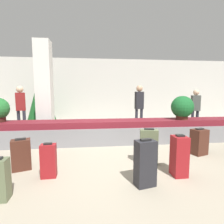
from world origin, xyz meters
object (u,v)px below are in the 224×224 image
Objects in this scene: suitcase_2 at (149,147)px; traveler_1 at (21,105)px; pillar at (44,89)px; decorated_tree at (41,97)px; suitcase_0 at (49,161)px; suitcase_1 at (179,156)px; suitcase_3 at (199,142)px; traveler_0 at (139,103)px; potted_plant_0 at (182,108)px; traveler_2 at (195,106)px; suitcase_5 at (145,163)px; suitcase_6 at (21,154)px.

traveler_1 reaches higher than suitcase_2.
pillar is 1.92m from decorated_tree.
suitcase_1 is at bearing -7.93° from suitcase_0.
decorated_tree reaches higher than traveler_1.
suitcase_3 is 0.36× the size of traveler_0.
pillar is at bearing -47.63° from traveler_1.
traveler_2 is (1.29, 1.38, -0.09)m from potted_plant_0.
potted_plant_0 is at bearing 109.13° from traveler_0.
suitcase_5 is at bearing -159.66° from suitcase_1.
suitcase_0 is 0.71m from suitcase_6.
suitcase_5 is 5.02m from traveler_2.
suitcase_6 is at bearing -158.84° from potted_plant_0.
suitcase_3 reaches higher than suitcase_6.
suitcase_0 is 3.43m from suitcase_3.
traveler_2 reaches higher than suitcase_3.
traveler_1 is at bearing 113.91° from suitcase_0.
potted_plant_0 reaches higher than suitcase_2.
suitcase_5 is 0.32× the size of decorated_tree.
suitcase_3 reaches higher than suitcase_0.
pillar is at bearing 111.75° from suitcase_5.
potted_plant_0 is 1.87m from traveler_0.
decorated_tree is (-3.77, 5.07, 0.92)m from suitcase_1.
potted_plant_0 reaches higher than suitcase_5.
suitcase_3 is 0.37× the size of traveler_1.
decorated_tree is at bearing -27.19° from traveler_0.
traveler_2 is at bearing 163.56° from traveler_0.
decorated_tree is (-0.84, 4.48, 0.99)m from suitcase_6.
suitcase_1 is at bearing -118.69° from potted_plant_0.
traveler_2 reaches higher than suitcase_0.
pillar reaches higher than potted_plant_0.
traveler_2 is at bearing 32.05° from suitcase_0.
potted_plant_0 is (4.34, -1.10, -0.56)m from pillar.
traveler_1 reaches higher than suitcase_5.
suitcase_5 is 6.21m from decorated_tree.
pillar is 5.68m from traveler_2.
traveler_1 reaches higher than suitcase_3.
suitcase_5 is at bearing -18.95° from suitcase_0.
suitcase_6 is 4.67m from decorated_tree.
traveler_1 is (-1.84, 3.65, 0.74)m from suitcase_0.
potted_plant_0 is 0.45× the size of traveler_2.
suitcase_2 is 1.23× the size of suitcase_6.
suitcase_5 is (2.44, -3.54, -1.22)m from pillar.
suitcase_1 is (2.33, -0.21, 0.07)m from suitcase_0.
suitcase_3 is 0.40× the size of traveler_2.
pillar is at bearing 147.67° from suitcase_2.
suitcase_2 is at bearing 51.40° from traveler_2.
decorated_tree is (-4.06, 1.25, 0.22)m from traveler_0.
traveler_2 is at bearing 46.93° from potted_plant_0.
traveler_2 reaches higher than suitcase_6.
traveler_0 is 2.22m from traveler_2.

